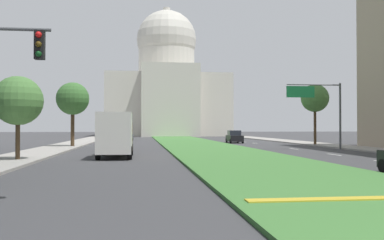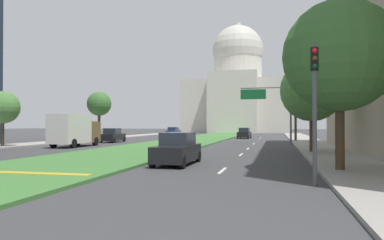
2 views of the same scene
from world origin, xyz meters
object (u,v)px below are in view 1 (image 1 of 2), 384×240
(sedan_midblock, at_px, (118,142))
(overhead_guide_sign, at_px, (320,102))
(box_truck_delivery, at_px, (116,134))
(street_tree_left_mid, at_px, (18,101))
(street_tree_left_far, at_px, (73,99))
(capitol_building, at_px, (167,88))
(sedan_far_horizon, at_px, (126,136))
(sedan_distant, at_px, (234,137))
(street_tree_right_far, at_px, (315,98))

(sedan_midblock, bearing_deg, overhead_guide_sign, -3.41)
(sedan_midblock, height_order, box_truck_delivery, box_truck_delivery)
(street_tree_left_mid, bearing_deg, street_tree_left_far, 88.34)
(capitol_building, bearing_deg, sedan_midblock, -97.54)
(box_truck_delivery, bearing_deg, street_tree_left_mid, -155.41)
(sedan_far_horizon, height_order, box_truck_delivery, box_truck_delivery)
(street_tree_left_mid, xyz_separation_m, street_tree_left_far, (0.54, 18.58, 1.33))
(sedan_distant, bearing_deg, street_tree_right_far, -52.26)
(capitol_building, height_order, street_tree_left_mid, capitol_building)
(street_tree_left_far, distance_m, sedan_distant, 23.00)
(sedan_midblock, relative_size, sedan_distant, 1.06)
(street_tree_left_far, height_order, box_truck_delivery, street_tree_left_far)
(street_tree_right_far, bearing_deg, sedan_distant, 127.74)
(street_tree_left_mid, xyz_separation_m, sedan_far_horizon, (5.58, 40.22, -3.07))
(street_tree_left_far, bearing_deg, sedan_far_horizon, 76.88)
(street_tree_left_mid, distance_m, street_tree_left_far, 18.63)
(street_tree_right_far, bearing_deg, sedan_midblock, -162.72)
(capitol_building, distance_m, sedan_far_horizon, 41.06)
(street_tree_right_far, bearing_deg, sedan_far_horizon, 137.02)
(street_tree_left_mid, height_order, sedan_distant, street_tree_left_mid)
(street_tree_left_far, bearing_deg, capitol_building, 76.97)
(street_tree_left_mid, bearing_deg, capitol_building, 79.59)
(street_tree_left_mid, bearing_deg, street_tree_right_far, 34.43)
(street_tree_right_far, bearing_deg, overhead_guide_sign, -110.10)
(street_tree_left_far, xyz_separation_m, box_truck_delivery, (5.46, -15.83, -3.52))
(capitol_building, xyz_separation_m, overhead_guide_sign, (10.65, -67.61, -7.31))
(capitol_building, relative_size, street_tree_left_far, 4.66)
(sedan_distant, relative_size, sedan_far_horizon, 1.02)
(street_tree_left_far, height_order, sedan_midblock, street_tree_left_far)
(capitol_building, distance_m, sedan_distant, 51.45)
(overhead_guide_sign, distance_m, sedan_distant, 18.72)
(overhead_guide_sign, bearing_deg, street_tree_right_far, 69.90)
(box_truck_delivery, bearing_deg, sedan_far_horizon, 90.64)
(street_tree_left_mid, xyz_separation_m, sedan_midblock, (5.66, 12.27, -3.05))
(capitol_building, xyz_separation_m, sedan_far_horizon, (-8.88, -38.51, -11.16))
(box_truck_delivery, bearing_deg, street_tree_left_far, 109.03)
(box_truck_delivery, bearing_deg, street_tree_right_far, 36.77)
(capitol_building, height_order, street_tree_left_far, capitol_building)
(street_tree_left_mid, distance_m, sedan_far_horizon, 40.72)
(overhead_guide_sign, relative_size, street_tree_left_far, 0.93)
(sedan_midblock, bearing_deg, street_tree_left_mid, -114.75)
(sedan_distant, distance_m, box_truck_delivery, 29.97)
(overhead_guide_sign, height_order, sedan_distant, overhead_guide_sign)
(street_tree_left_mid, distance_m, sedan_distant, 35.63)
(overhead_guide_sign, distance_m, street_tree_right_far, 8.71)
(capitol_building, xyz_separation_m, street_tree_left_mid, (-14.46, -78.73, -8.09))
(capitol_building, relative_size, sedan_distant, 7.56)
(capitol_building, xyz_separation_m, box_truck_delivery, (-8.46, -75.99, -10.28))
(street_tree_left_mid, height_order, street_tree_left_far, street_tree_left_far)
(overhead_guide_sign, bearing_deg, box_truck_delivery, -156.34)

